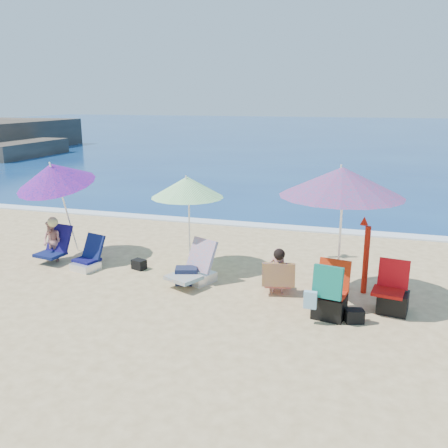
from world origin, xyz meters
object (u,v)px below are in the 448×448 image
(umbrella_turquoise, at_px, (342,182))
(furled_umbrella, at_px, (366,252))
(chair_navy, at_px, (88,260))
(person_left, at_px, (53,241))
(umbrella_blue, at_px, (54,174))
(camp_chair_right, at_px, (329,298))
(person_center, at_px, (278,272))
(umbrella_striped, at_px, (187,187))
(camp_chair_left, at_px, (392,297))
(chair_rainbow, at_px, (196,271))

(umbrella_turquoise, height_order, furled_umbrella, umbrella_turquoise)
(chair_navy, xyz_separation_m, person_left, (-0.94, 0.18, 0.28))
(furled_umbrella, relative_size, chair_navy, 1.81)
(umbrella_blue, relative_size, camp_chair_right, 2.41)
(umbrella_turquoise, xyz_separation_m, person_center, (-1.01, -0.03, -1.67))
(umbrella_turquoise, xyz_separation_m, umbrella_striped, (-3.03, 0.80, -0.38))
(umbrella_turquoise, distance_m, person_left, 6.17)
(person_left, bearing_deg, person_center, -4.31)
(person_left, bearing_deg, camp_chair_left, -5.01)
(chair_navy, relative_size, person_center, 0.89)
(umbrella_blue, relative_size, person_left, 2.26)
(chair_navy, bearing_deg, person_center, -2.70)
(umbrella_striped, bearing_deg, furled_umbrella, -5.09)
(chair_rainbow, height_order, person_left, person_left)
(person_center, bearing_deg, camp_chair_right, -37.78)
(camp_chair_right, bearing_deg, camp_chair_left, 27.63)
(camp_chair_right, bearing_deg, chair_rainbow, 161.98)
(umbrella_blue, relative_size, chair_rainbow, 2.05)
(chair_rainbow, xyz_separation_m, camp_chair_left, (3.54, -0.32, 0.04))
(chair_rainbow, bearing_deg, umbrella_striped, 119.59)
(person_center, bearing_deg, umbrella_turquoise, 1.52)
(umbrella_striped, bearing_deg, camp_chair_right, -27.85)
(umbrella_turquoise, distance_m, person_center, 1.95)
(umbrella_turquoise, height_order, umbrella_striped, umbrella_turquoise)
(umbrella_striped, xyz_separation_m, camp_chair_left, (3.96, -1.06, -1.44))
(umbrella_blue, height_order, chair_navy, umbrella_blue)
(chair_navy, distance_m, person_center, 4.00)
(umbrella_blue, bearing_deg, person_center, -7.19)
(person_left, bearing_deg, umbrella_striped, 8.90)
(umbrella_blue, bearing_deg, chair_rainbow, -9.11)
(chair_navy, relative_size, camp_chair_right, 0.81)
(umbrella_striped, distance_m, camp_chair_left, 4.34)
(furled_umbrella, distance_m, camp_chair_left, 1.01)
(chair_navy, bearing_deg, umbrella_turquoise, -1.85)
(umbrella_blue, xyz_separation_m, person_center, (4.95, -0.62, -1.44))
(umbrella_striped, relative_size, umbrella_blue, 0.86)
(chair_rainbow, relative_size, camp_chair_left, 1.30)
(umbrella_striped, xyz_separation_m, person_left, (-2.92, -0.46, -1.24))
(umbrella_blue, bearing_deg, umbrella_striped, 3.98)
(umbrella_blue, xyz_separation_m, chair_navy, (0.95, -0.44, -1.67))
(camp_chair_right, bearing_deg, chair_navy, 169.33)
(camp_chair_left, bearing_deg, chair_rainbow, 174.85)
(camp_chair_right, bearing_deg, person_center, 142.22)
(umbrella_turquoise, xyz_separation_m, furled_umbrella, (0.46, 0.49, -1.33))
(furled_umbrella, relative_size, person_left, 1.37)
(umbrella_turquoise, bearing_deg, camp_chair_right, -93.70)
(umbrella_blue, relative_size, camp_chair_left, 2.65)
(furled_umbrella, bearing_deg, person_left, -178.69)
(umbrella_striped, xyz_separation_m, umbrella_blue, (-2.93, -0.20, 0.16))
(umbrella_striped, bearing_deg, chair_rainbow, -60.41)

